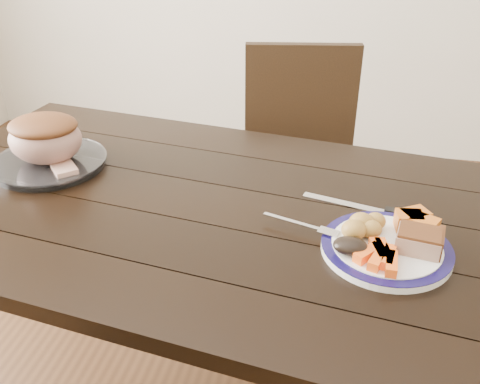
% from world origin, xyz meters
% --- Properties ---
extents(dining_table, '(1.71, 1.10, 0.75)m').
position_xyz_m(dining_table, '(0.00, 0.00, 0.66)').
color(dining_table, black).
rests_on(dining_table, ground).
extents(chair_far, '(0.49, 0.49, 0.93)m').
position_xyz_m(chair_far, '(0.15, 0.74, 0.52)').
color(chair_far, black).
rests_on(chair_far, ground).
extents(dinner_plate, '(0.27, 0.27, 0.02)m').
position_xyz_m(dinner_plate, '(0.41, -0.12, 0.76)').
color(dinner_plate, white).
rests_on(dinner_plate, dining_table).
extents(plate_rim, '(0.27, 0.27, 0.02)m').
position_xyz_m(plate_rim, '(0.41, -0.12, 0.77)').
color(plate_rim, '#110C3F').
rests_on(plate_rim, dinner_plate).
extents(serving_platter, '(0.30, 0.30, 0.02)m').
position_xyz_m(serving_platter, '(-0.48, 0.10, 0.76)').
color(serving_platter, white).
rests_on(serving_platter, dining_table).
extents(pork_slice, '(0.10, 0.08, 0.04)m').
position_xyz_m(pork_slice, '(0.47, -0.12, 0.79)').
color(pork_slice, tan).
rests_on(pork_slice, dinner_plate).
extents(roasted_potatoes, '(0.09, 0.09, 0.05)m').
position_xyz_m(roasted_potatoes, '(0.36, -0.09, 0.79)').
color(roasted_potatoes, gold).
rests_on(roasted_potatoes, dinner_plate).
extents(carrot_batons, '(0.09, 0.11, 0.02)m').
position_xyz_m(carrot_batons, '(0.40, -0.18, 0.78)').
color(carrot_batons, '#FA5C15').
rests_on(carrot_batons, dinner_plate).
extents(pumpkin_wedges, '(0.10, 0.09, 0.04)m').
position_xyz_m(pumpkin_wedges, '(0.47, -0.05, 0.79)').
color(pumpkin_wedges, orange).
rests_on(pumpkin_wedges, dinner_plate).
extents(dark_mushroom, '(0.07, 0.05, 0.03)m').
position_xyz_m(dark_mushroom, '(0.34, -0.16, 0.79)').
color(dark_mushroom, black).
rests_on(dark_mushroom, dinner_plate).
extents(fork, '(0.18, 0.07, 0.00)m').
position_xyz_m(fork, '(0.24, -0.09, 0.77)').
color(fork, silver).
rests_on(fork, dinner_plate).
extents(roast_joint, '(0.20, 0.17, 0.13)m').
position_xyz_m(roast_joint, '(-0.48, 0.10, 0.83)').
color(roast_joint, '#A77466').
rests_on(roast_joint, serving_platter).
extents(cut_slice, '(0.09, 0.09, 0.02)m').
position_xyz_m(cut_slice, '(-0.40, 0.04, 0.78)').
color(cut_slice, tan).
rests_on(cut_slice, serving_platter).
extents(carving_knife, '(0.32, 0.09, 0.01)m').
position_xyz_m(carving_knife, '(0.44, 0.03, 0.76)').
color(carving_knife, silver).
rests_on(carving_knife, dining_table).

